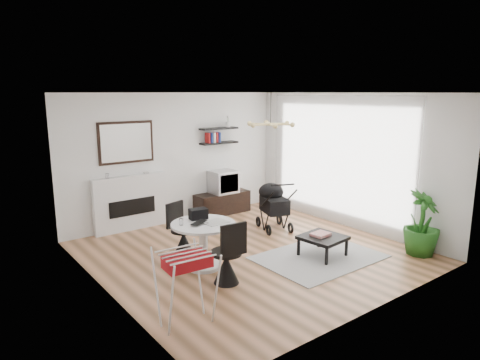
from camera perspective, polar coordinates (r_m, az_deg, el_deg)
floor at (r=7.48m, az=1.32°, el=-9.60°), size 5.00×5.00×0.00m
ceiling at (r=6.97m, az=1.42°, el=11.56°), size 5.00×5.00×0.00m
wall_back at (r=9.16m, az=-8.48°, el=2.99°), size 5.00×0.00×5.00m
wall_left at (r=5.90m, az=-17.93°, el=-2.25°), size 0.00×5.00×5.00m
wall_right at (r=8.86m, az=14.09°, el=2.47°), size 0.00×5.00×5.00m
sheer_curtain at (r=8.91m, az=12.69°, el=2.59°), size 0.04×3.60×2.60m
fireplace at (r=8.75m, az=-14.42°, el=-2.11°), size 1.50×0.17×2.16m
shelf_lower at (r=9.54m, az=-2.81°, el=4.96°), size 0.90×0.25×0.04m
shelf_upper at (r=9.51m, az=-2.83°, el=6.88°), size 0.90×0.25×0.04m
pendant_lamp at (r=7.67m, az=4.10°, el=7.44°), size 0.90×0.90×0.10m
tv_console at (r=9.71m, az=-2.38°, el=-3.08°), size 1.29×0.45×0.48m
crt_tv at (r=9.61m, az=-2.27°, el=-0.22°), size 0.58×0.50×0.50m
dining_table at (r=6.72m, az=-4.90°, el=-7.76°), size 1.00×1.00×0.73m
laptop at (r=6.57m, az=-5.15°, el=-5.81°), size 0.40×0.35×0.03m
black_bag at (r=6.84m, az=-5.59°, el=-4.51°), size 0.31×0.22×0.17m
newspaper at (r=6.66m, az=-3.32°, el=-5.63°), size 0.38×0.33×0.01m
drinking_glass at (r=6.57m, az=-7.85°, el=-5.53°), size 0.06×0.06×0.10m
chair_far at (r=7.35m, az=-7.63°, el=-7.75°), size 0.46×0.47×0.89m
chair_near at (r=6.23m, az=-1.74°, el=-11.10°), size 0.45×0.47×0.95m
drying_rack at (r=5.19m, az=-7.20°, el=-13.92°), size 0.65×0.62×0.91m
stroller at (r=8.61m, az=4.46°, el=-3.66°), size 0.76×0.94×1.03m
rug at (r=7.37m, az=10.48°, el=-10.07°), size 2.00×1.44×0.01m
coffee_table at (r=7.34m, az=10.99°, el=-7.64°), size 0.73×0.73×0.34m
magazines at (r=7.34m, az=10.69°, el=-7.12°), size 0.33×0.27×0.04m
potted_plant at (r=7.84m, az=23.09°, el=-5.31°), size 0.72×0.72×1.10m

